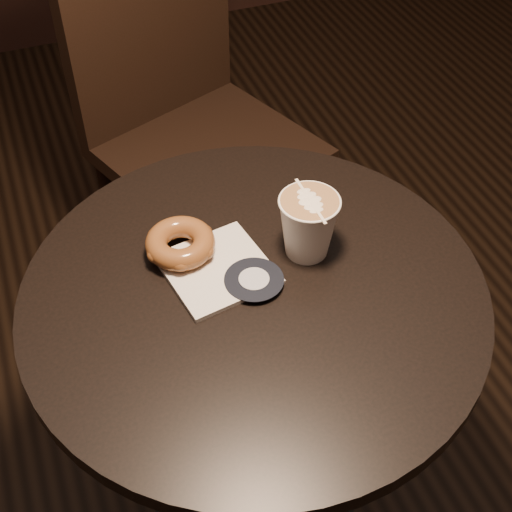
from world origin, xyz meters
name	(u,v)px	position (x,y,z in m)	size (l,w,h in m)	color
cafe_table	(254,367)	(0.00, 0.00, 0.55)	(0.70, 0.70, 0.75)	black
chair	(180,92)	(0.10, 0.75, 0.62)	(0.57, 0.57, 1.11)	black
pastry_bag	(218,269)	(-0.04, 0.05, 0.75)	(0.15, 0.15, 0.01)	silver
doughnut	(180,243)	(-0.08, 0.11, 0.78)	(0.11, 0.11, 0.03)	brown
latte_cup	(308,226)	(0.11, 0.04, 0.80)	(0.09, 0.09, 0.10)	white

